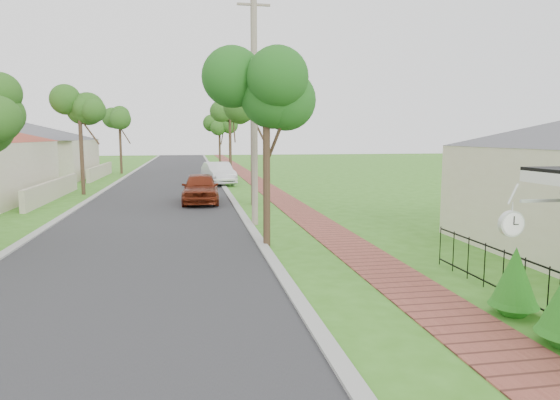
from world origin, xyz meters
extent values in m
plane|color=#39761C|center=(0.00, 0.00, 0.00)|extent=(160.00, 160.00, 0.00)
cube|color=#28282B|center=(-3.00, 20.00, 0.00)|extent=(7.00, 120.00, 0.02)
cube|color=#9E9E99|center=(0.65, 20.00, 0.00)|extent=(0.30, 120.00, 0.10)
cube|color=#9E9E99|center=(-6.65, 20.00, 0.00)|extent=(0.30, 120.00, 0.10)
cube|color=brown|center=(3.25, 20.00, 0.00)|extent=(1.50, 120.00, 0.03)
cube|color=black|center=(4.90, 0.00, 0.95)|extent=(0.03, 8.00, 0.03)
cube|color=black|center=(4.90, 0.00, 0.15)|extent=(0.03, 8.00, 0.03)
cylinder|color=black|center=(4.90, 0.00, 0.50)|extent=(0.02, 0.02, 1.00)
cylinder|color=black|center=(4.90, 0.67, 0.50)|extent=(0.02, 0.02, 1.00)
cylinder|color=black|center=(4.90, 1.33, 0.50)|extent=(0.02, 0.02, 1.00)
cylinder|color=black|center=(4.90, 2.00, 0.50)|extent=(0.02, 0.02, 1.00)
cylinder|color=black|center=(4.90, 2.67, 0.50)|extent=(0.02, 0.02, 1.00)
cylinder|color=black|center=(4.90, 3.33, 0.50)|extent=(0.02, 0.02, 1.00)
cylinder|color=black|center=(4.90, 4.00, 0.50)|extent=(0.02, 0.02, 1.00)
cylinder|color=#382619|center=(1.50, 16.00, 2.27)|extent=(0.22, 0.22, 4.55)
sphere|color=#235015|center=(1.50, 16.00, 4.68)|extent=(1.70, 1.70, 1.70)
cylinder|color=#382619|center=(1.50, 30.00, 2.45)|extent=(0.22, 0.22, 4.90)
sphere|color=#235015|center=(1.50, 30.00, 5.04)|extent=(1.70, 1.70, 1.70)
cylinder|color=#382619|center=(1.50, 44.00, 2.10)|extent=(0.22, 0.22, 4.20)
sphere|color=#235015|center=(1.50, 44.00, 4.32)|extent=(1.70, 1.70, 1.70)
cylinder|color=#382619|center=(-7.50, 22.00, 2.45)|extent=(0.22, 0.22, 4.90)
sphere|color=#235015|center=(-7.50, 22.00, 5.04)|extent=(1.70, 1.70, 1.70)
cylinder|color=#382619|center=(-7.50, 38.00, 2.27)|extent=(0.22, 0.22, 4.55)
sphere|color=#235015|center=(-7.50, 38.00, 4.68)|extent=(1.70, 1.70, 1.70)
sphere|color=#136317|center=(4.45, 0.33, 0.28)|extent=(0.70, 0.70, 0.70)
cone|color=#136317|center=(4.45, 0.33, 0.79)|extent=(0.79, 0.79, 1.02)
cube|color=#BFB299|center=(-8.60, 20.00, 0.50)|extent=(0.25, 10.00, 1.00)
cube|color=beige|center=(-15.00, 34.00, 1.50)|extent=(11.00, 10.00, 3.00)
pyramid|color=#4C4C51|center=(-15.00, 34.00, 3.80)|extent=(15.56, 15.56, 1.60)
cube|color=#BFB299|center=(-8.60, 34.00, 0.50)|extent=(0.25, 10.00, 1.00)
imported|color=maroon|center=(-1.00, 17.13, 0.74)|extent=(1.89, 4.42, 1.49)
imported|color=white|center=(0.40, 26.63, 0.75)|extent=(2.32, 4.77, 1.51)
cylinder|color=#382619|center=(0.80, 7.00, 2.08)|extent=(0.22, 0.22, 4.17)
sphere|color=#205E1B|center=(0.80, 7.00, 4.28)|extent=(2.07, 2.07, 2.07)
cylinder|color=gray|center=(0.90, 10.64, 4.18)|extent=(0.24, 0.24, 8.37)
cube|color=gray|center=(0.90, 10.64, 7.97)|extent=(1.20, 0.08, 0.08)
cube|color=silver|center=(4.14, -0.60, 2.28)|extent=(0.71, 0.05, 0.05)
cylinder|color=silver|center=(3.65, -0.60, 2.12)|extent=(0.02, 0.02, 0.30)
cylinder|color=silver|center=(3.65, -0.60, 1.92)|extent=(0.43, 0.10, 0.43)
cylinder|color=white|center=(3.65, -0.66, 1.92)|extent=(0.36, 0.01, 0.36)
cylinder|color=white|center=(3.65, -0.54, 1.92)|extent=(0.36, 0.01, 0.36)
cube|color=black|center=(3.65, -0.67, 1.99)|extent=(0.01, 0.01, 0.14)
cube|color=black|center=(3.69, -0.67, 1.92)|extent=(0.09, 0.01, 0.02)
camera|label=1|loc=(-1.42, -7.74, 3.33)|focal=32.00mm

